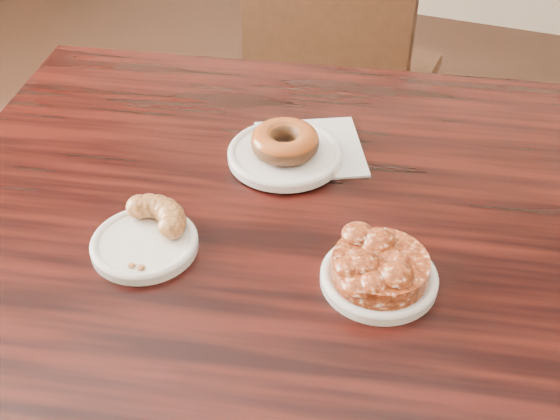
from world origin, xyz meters
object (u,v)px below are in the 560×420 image
(chair_far, at_px, (346,79))
(glazed_donut, at_px, (285,142))
(cruller_fragment, at_px, (142,232))
(apple_fritter, at_px, (381,263))
(cafe_table, at_px, (266,404))

(chair_far, bearing_deg, glazed_donut, 102.13)
(glazed_donut, distance_m, cruller_fragment, 0.27)
(glazed_donut, distance_m, apple_fritter, 0.28)
(apple_fritter, xyz_separation_m, cruller_fragment, (-0.30, -0.04, -0.00))
(apple_fritter, bearing_deg, chair_far, 107.03)
(cafe_table, height_order, chair_far, chair_far)
(cafe_table, bearing_deg, apple_fritter, -19.62)
(chair_far, bearing_deg, apple_fritter, 111.37)
(cafe_table, height_order, cruller_fragment, cruller_fragment)
(cafe_table, height_order, apple_fritter, apple_fritter)
(chair_far, distance_m, apple_fritter, 1.10)
(cruller_fragment, bearing_deg, chair_far, 90.11)
(cafe_table, relative_size, chair_far, 1.09)
(cruller_fragment, bearing_deg, cafe_table, 26.45)
(apple_fritter, height_order, cruller_fragment, apple_fritter)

